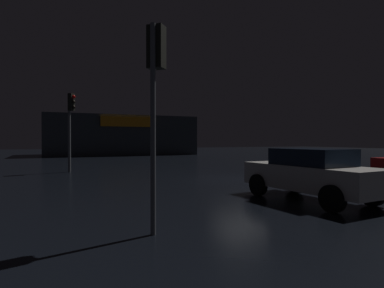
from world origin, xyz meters
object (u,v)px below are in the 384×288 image
object	(u,v)px
traffic_signal_main	(156,73)
car_near	(311,173)
store_building	(119,136)
traffic_signal_opposite	(71,118)

from	to	relation	value
traffic_signal_main	car_near	bearing A→B (deg)	14.68
store_building	traffic_signal_main	xyz separation A→B (m)	(-6.26, -35.64, 0.76)
store_building	traffic_signal_main	distance (m)	36.20
traffic_signal_opposite	car_near	distance (m)	13.93
store_building	car_near	xyz separation A→B (m)	(-0.87, -34.23, -1.58)
store_building	traffic_signal_main	size ratio (longest dim) A/B	4.36
store_building	car_near	distance (m)	34.28
traffic_signal_main	store_building	bearing A→B (deg)	80.04
store_building	car_near	world-z (taller)	store_building
traffic_signal_main	traffic_signal_opposite	size ratio (longest dim) A/B	0.91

